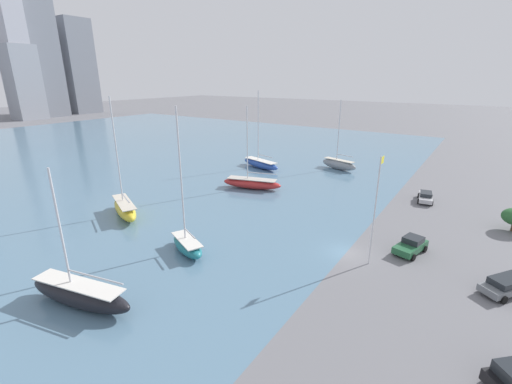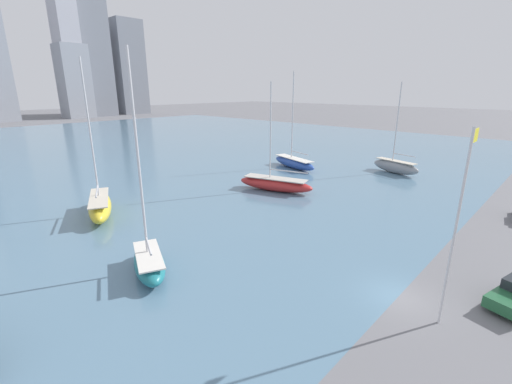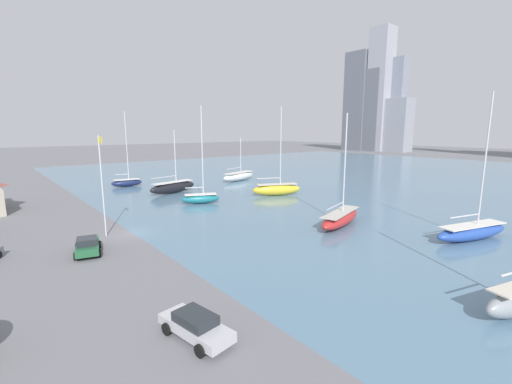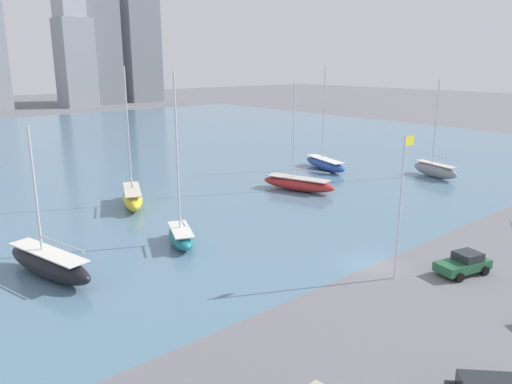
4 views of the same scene
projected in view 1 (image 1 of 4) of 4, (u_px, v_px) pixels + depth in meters
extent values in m
plane|color=slate|center=(346.00, 253.00, 37.43)|extent=(500.00, 500.00, 0.00)
cube|color=slate|center=(35.00, 166.00, 74.39)|extent=(180.00, 140.00, 0.00)
cylinder|color=silver|center=(375.00, 213.00, 33.44)|extent=(0.14, 0.14, 11.30)
cube|color=yellow|center=(382.00, 160.00, 32.29)|extent=(1.10, 0.03, 0.70)
cube|color=#A8A8B2|center=(12.00, 39.00, 146.07)|extent=(8.37, 11.44, 67.69)
cube|color=#8E939E|center=(23.00, 83.00, 152.14)|extent=(11.63, 11.74, 31.84)
cube|color=slate|center=(36.00, 45.00, 158.58)|extent=(14.97, 14.24, 65.35)
cube|color=slate|center=(77.00, 67.00, 178.74)|extent=(14.17, 14.52, 46.62)
ellipsoid|color=#1E757F|center=(187.00, 246.00, 37.34)|extent=(4.44, 6.54, 1.55)
cube|color=silver|center=(187.00, 240.00, 37.11)|extent=(3.64, 5.36, 0.10)
cube|color=#2D2D33|center=(188.00, 249.00, 37.47)|extent=(0.60, 1.09, 0.70)
cylinder|color=silver|center=(181.00, 176.00, 35.22)|extent=(0.18, 0.18, 14.09)
cylinder|color=silver|center=(190.00, 233.00, 35.96)|extent=(1.29, 2.71, 0.14)
ellipsoid|color=yellow|center=(125.00, 209.00, 46.98)|extent=(5.79, 9.16, 2.12)
cube|color=beige|center=(124.00, 202.00, 46.66)|extent=(4.75, 7.51, 0.10)
cube|color=#2D2D33|center=(125.00, 213.00, 47.16)|extent=(0.83, 1.55, 0.95)
cylinder|color=silver|center=(116.00, 151.00, 44.98)|extent=(0.18, 0.18, 13.88)
cylinder|color=silver|center=(125.00, 197.00, 45.03)|extent=(2.00, 4.13, 0.14)
ellipsoid|color=#B72828|center=(252.00, 184.00, 58.82)|extent=(5.39, 10.58, 1.76)
cube|color=#BCB7AD|center=(252.00, 179.00, 58.56)|extent=(4.42, 8.68, 0.10)
cube|color=#2D2D33|center=(252.00, 186.00, 58.98)|extent=(0.69, 1.82, 0.79)
cylinder|color=silver|center=(247.00, 143.00, 56.83)|extent=(0.18, 0.18, 12.14)
cylinder|color=silver|center=(262.00, 173.00, 57.69)|extent=(1.63, 4.98, 0.14)
ellipsoid|color=#284CA8|center=(261.00, 164.00, 72.24)|extent=(5.13, 10.63, 1.71)
cube|color=silver|center=(261.00, 160.00, 71.99)|extent=(4.21, 8.72, 0.10)
cube|color=#2D2D33|center=(261.00, 166.00, 72.39)|extent=(0.67, 1.84, 0.77)
cylinder|color=silver|center=(258.00, 126.00, 70.30)|extent=(0.18, 0.18, 14.06)
cylinder|color=silver|center=(265.00, 156.00, 70.55)|extent=(1.39, 4.37, 0.14)
ellipsoid|color=gray|center=(339.00, 164.00, 71.12)|extent=(3.83, 8.40, 2.03)
cube|color=beige|center=(339.00, 160.00, 70.81)|extent=(3.14, 6.89, 0.10)
cube|color=#2D2D33|center=(338.00, 167.00, 71.30)|extent=(0.54, 1.47, 0.91)
cylinder|color=silver|center=(339.00, 130.00, 69.33)|extent=(0.18, 0.18, 12.02)
cylinder|color=silver|center=(345.00, 156.00, 69.51)|extent=(1.14, 3.76, 0.14)
ellipsoid|color=black|center=(80.00, 295.00, 28.43)|extent=(4.38, 10.54, 2.14)
cube|color=silver|center=(78.00, 284.00, 28.10)|extent=(3.59, 8.64, 0.10)
cube|color=#2D2D33|center=(81.00, 301.00, 28.62)|extent=(0.56, 1.85, 0.96)
cylinder|color=silver|center=(60.00, 228.00, 26.80)|extent=(0.18, 0.18, 9.75)
cylinder|color=silver|center=(95.00, 277.00, 27.04)|extent=(1.36, 5.52, 0.14)
cube|color=#235B38|center=(410.00, 247.00, 37.19)|extent=(4.87, 3.07, 0.72)
cube|color=#23282D|center=(413.00, 240.00, 37.28)|extent=(2.28, 2.18, 0.65)
cylinder|color=black|center=(407.00, 243.00, 38.91)|extent=(0.79, 0.46, 0.74)
cylinder|color=black|center=(425.00, 249.00, 37.46)|extent=(0.79, 0.46, 0.74)
cylinder|color=black|center=(395.00, 250.00, 37.15)|extent=(0.79, 0.46, 0.74)
cylinder|color=black|center=(413.00, 257.00, 35.70)|extent=(0.79, 0.46, 0.74)
cube|color=slate|center=(505.00, 287.00, 30.17)|extent=(4.82, 4.22, 0.62)
cube|color=#23282D|center=(508.00, 281.00, 30.04)|extent=(3.58, 3.23, 0.60)
cylinder|color=black|center=(504.00, 300.00, 28.94)|extent=(0.73, 0.63, 0.71)
cylinder|color=black|center=(482.00, 287.00, 30.67)|extent=(0.73, 0.63, 0.71)
cylinder|color=black|center=(504.00, 281.00, 31.60)|extent=(0.73, 0.63, 0.71)
cylinder|color=black|center=(490.00, 376.00, 21.52)|extent=(0.75, 0.76, 0.79)
cube|color=#B7B7BC|center=(425.00, 197.00, 52.71)|extent=(5.13, 2.61, 0.60)
cube|color=#23282D|center=(426.00, 194.00, 52.52)|extent=(2.68, 1.99, 0.55)
cylinder|color=black|center=(419.00, 195.00, 54.48)|extent=(0.77, 0.37, 0.74)
cylinder|color=black|center=(431.00, 197.00, 53.75)|extent=(0.77, 0.37, 0.74)
cylinder|color=black|center=(418.00, 201.00, 51.86)|extent=(0.77, 0.37, 0.74)
cylinder|color=black|center=(432.00, 203.00, 51.13)|extent=(0.77, 0.37, 0.74)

